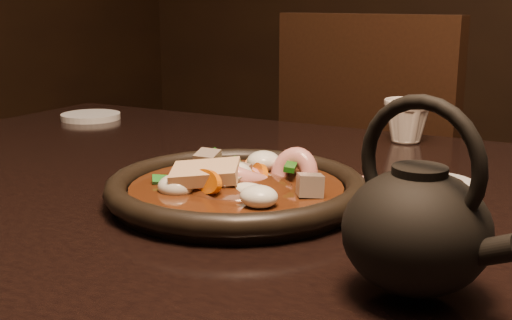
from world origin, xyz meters
The scene contains 10 objects.
table centered at (0.00, 0.00, 0.67)m, with size 1.60×0.90×0.75m.
chair centered at (-0.13, 0.70, 0.52)m, with size 0.56×0.56×0.96m.
plate centered at (-0.10, -0.05, 0.77)m, with size 0.31×0.31×0.03m.
stirfry centered at (-0.10, -0.05, 0.77)m, with size 0.21×0.19×0.07m.
soy_dish centered at (0.09, 0.10, 0.76)m, with size 0.10×0.10×0.01m, color silver.
saucer_left centered at (-0.64, 0.29, 0.76)m, with size 0.12×0.12×0.01m, color silver.
tea_cup centered at (-0.02, 0.37, 0.79)m, with size 0.08×0.07×0.08m, color white.
chopsticks centered at (0.02, 0.00, 0.75)m, with size 0.16×0.22×0.01m.
napkin centered at (-0.02, 0.02, 0.75)m, with size 0.17×0.17×0.00m, color #B1706D.
teapot centered at (0.15, -0.20, 0.81)m, with size 0.14×0.12×0.16m.
Camera 1 is at (0.26, -0.68, 0.98)m, focal length 45.00 mm.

